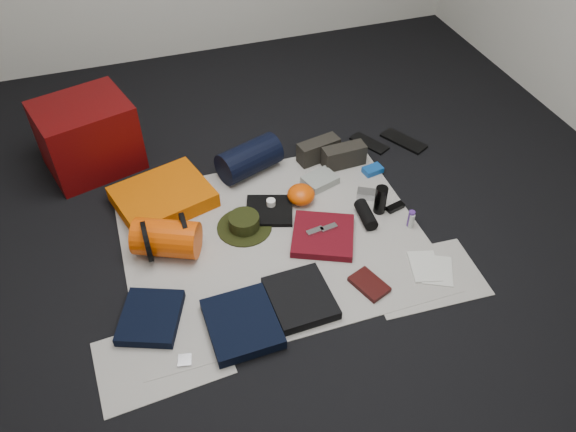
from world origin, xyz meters
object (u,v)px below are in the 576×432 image
object	(u,v)px
water_bottle	(381,200)
paperback_book	(369,284)
red_cabinet	(88,136)
compact_camera	(367,194)
stuff_sack	(167,238)
sleeping_pad	(163,197)
navy_duffel	(249,159)

from	to	relation	value
water_bottle	paperback_book	xyz separation A→B (m)	(-0.28, -0.49, -0.07)
red_cabinet	compact_camera	bearing A→B (deg)	-44.92
water_bottle	compact_camera	xyz separation A→B (m)	(-0.02, 0.13, -0.06)
stuff_sack	compact_camera	size ratio (longest dim) A/B	3.04
red_cabinet	sleeping_pad	world-z (taller)	red_cabinet
red_cabinet	water_bottle	bearing A→B (deg)	-48.41
stuff_sack	water_bottle	size ratio (longest dim) A/B	1.94
red_cabinet	water_bottle	distance (m)	1.79
navy_duffel	compact_camera	distance (m)	0.74
red_cabinet	stuff_sack	xyz separation A→B (m)	(0.31, -0.89, -0.11)
sleeping_pad	navy_duffel	world-z (taller)	navy_duffel
sleeping_pad	water_bottle	bearing A→B (deg)	-21.63
navy_duffel	water_bottle	xyz separation A→B (m)	(0.60, -0.58, -0.01)
red_cabinet	navy_duffel	world-z (taller)	red_cabinet
navy_duffel	paperback_book	bearing A→B (deg)	-93.55
compact_camera	paperback_book	bearing A→B (deg)	-83.68
water_bottle	compact_camera	world-z (taller)	water_bottle
sleeping_pad	water_bottle	world-z (taller)	water_bottle
navy_duffel	paperback_book	world-z (taller)	navy_duffel
red_cabinet	water_bottle	xyz separation A→B (m)	(1.51, -0.96, -0.13)
sleeping_pad	paperback_book	world-z (taller)	sleeping_pad
paperback_book	water_bottle	bearing A→B (deg)	39.34
compact_camera	paperback_book	world-z (taller)	compact_camera
sleeping_pad	stuff_sack	distance (m)	0.40
red_cabinet	water_bottle	world-z (taller)	red_cabinet
sleeping_pad	water_bottle	xyz separation A→B (m)	(1.16, -0.46, 0.04)
navy_duffel	red_cabinet	bearing A→B (deg)	136.93
red_cabinet	paperback_book	distance (m)	1.90
red_cabinet	stuff_sack	world-z (taller)	red_cabinet
compact_camera	sleeping_pad	bearing A→B (deg)	-166.51
water_bottle	paperback_book	bearing A→B (deg)	-120.21
navy_duffel	water_bottle	distance (m)	0.84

